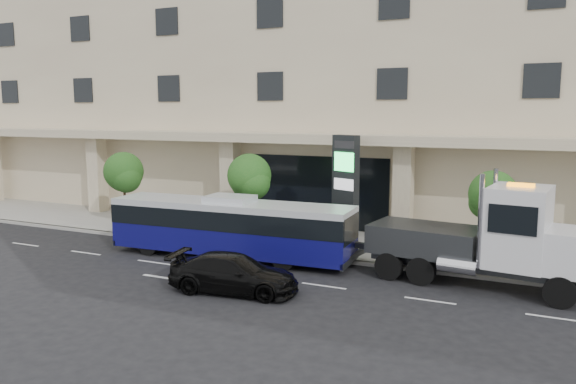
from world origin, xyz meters
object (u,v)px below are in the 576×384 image
Objects in this scene: tow_truck at (493,241)px; black_sedan at (234,273)px; signage_pylon at (345,190)px; city_bus at (230,226)px.

black_sedan is at bearing -145.30° from tow_truck.
tow_truck is at bearing -70.10° from black_sedan.
city_bus is at bearing -116.77° from signage_pylon.
city_bus is 4.95m from black_sedan.
signage_pylon is at bearing -18.79° from black_sedan.
signage_pylon is (-7.01, 3.44, 1.05)m from tow_truck.
signage_pylon is (1.55, 7.92, 2.17)m from black_sedan.
city_bus is at bearing 24.33° from black_sedan.
city_bus is 2.36× the size of black_sedan.
tow_truck is at bearing -1.16° from city_bus.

